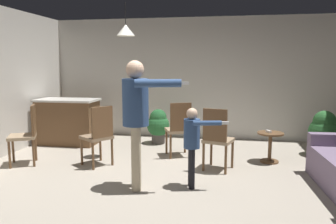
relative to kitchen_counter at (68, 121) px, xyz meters
name	(u,v)px	position (x,y,z in m)	size (l,w,h in m)	color
ground	(163,186)	(2.45, -2.07, -0.48)	(7.68, 7.68, 0.00)	#9E9384
wall_back	(190,78)	(2.45, 1.13, 0.87)	(6.40, 0.10, 2.70)	beige
kitchen_counter	(68,121)	(0.00, 0.00, 0.00)	(1.26, 0.66, 0.95)	brown
side_table_by_couch	(270,144)	(4.03, -0.63, -0.15)	(0.44, 0.44, 0.52)	brown
person_adult	(137,111)	(2.12, -2.19, 0.59)	(0.88, 0.49, 1.72)	tan
person_child	(193,139)	(2.84, -2.02, 0.20)	(0.59, 0.31, 1.09)	black
dining_chair_by_counter	(27,132)	(0.01, -1.46, 0.07)	(0.57, 0.57, 1.00)	brown
dining_chair_near_wall	(179,127)	(2.45, -0.57, 0.07)	(0.55, 0.55, 1.00)	brown
dining_chair_centre_back	(217,137)	(3.14, -1.25, 0.07)	(0.52, 0.52, 1.00)	brown
dining_chair_spare	(99,134)	(1.24, -1.35, 0.07)	(0.59, 0.59, 1.00)	brown
potted_plant_corner	(324,131)	(5.04, -0.01, -0.02)	(0.54, 0.54, 0.83)	brown
potted_plant_by_wall	(158,125)	(1.86, 0.38, -0.07)	(0.48, 0.48, 0.73)	#4C4742
spare_remote_on_table	(269,131)	(3.99, -0.63, 0.06)	(0.04, 0.13, 0.04)	white
ceiling_light_pendant	(126,30)	(1.54, -0.75, 1.77)	(0.32, 0.32, 0.55)	silver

